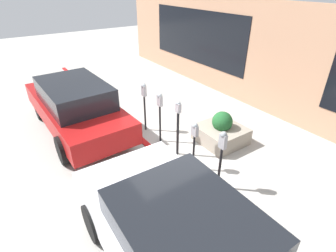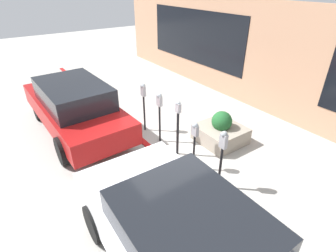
{
  "view_description": "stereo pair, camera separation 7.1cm",
  "coord_description": "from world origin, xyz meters",
  "px_view_note": "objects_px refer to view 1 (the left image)",
  "views": [
    {
      "loc": [
        -4.66,
        3.03,
        4.1
      ],
      "look_at": [
        0.0,
        -0.11,
        0.92
      ],
      "focal_mm": 28.0,
      "sensor_mm": 36.0,
      "label": 1
    },
    {
      "loc": [
        -4.62,
        3.09,
        4.1
      ],
      "look_at": [
        0.0,
        -0.11,
        0.92
      ],
      "focal_mm": 28.0,
      "sensor_mm": 36.0,
      "label": 2
    }
  ],
  "objects_px": {
    "parking_meter_farthest": "(144,97)",
    "parked_car_front": "(181,236)",
    "parking_meter_nearest": "(222,149)",
    "planter_box": "(221,132)",
    "parking_meter_middle": "(178,122)",
    "parked_car_middle": "(75,106)",
    "parking_meter_second": "(195,136)",
    "parking_meter_fourth": "(160,107)"
  },
  "relations": [
    {
      "from": "planter_box",
      "to": "parked_car_middle",
      "type": "relative_size",
      "value": 0.26
    },
    {
      "from": "parking_meter_farthest",
      "to": "parked_car_front",
      "type": "distance_m",
      "value": 4.55
    },
    {
      "from": "parked_car_middle",
      "to": "parking_meter_farthest",
      "type": "bearing_deg",
      "value": -125.45
    },
    {
      "from": "planter_box",
      "to": "parked_car_front",
      "type": "xyz_separation_m",
      "value": [
        -2.39,
        3.18,
        0.42
      ]
    },
    {
      "from": "parking_meter_middle",
      "to": "parking_meter_farthest",
      "type": "bearing_deg",
      "value": 2.02
    },
    {
      "from": "parking_meter_farthest",
      "to": "planter_box",
      "type": "distance_m",
      "value": 2.42
    },
    {
      "from": "parking_meter_nearest",
      "to": "planter_box",
      "type": "bearing_deg",
      "value": -45.56
    },
    {
      "from": "parking_meter_fourth",
      "to": "parking_meter_farthest",
      "type": "height_order",
      "value": "parking_meter_farthest"
    },
    {
      "from": "parking_meter_nearest",
      "to": "parking_meter_second",
      "type": "height_order",
      "value": "parking_meter_nearest"
    },
    {
      "from": "parking_meter_fourth",
      "to": "planter_box",
      "type": "distance_m",
      "value": 1.88
    },
    {
      "from": "parking_meter_nearest",
      "to": "parking_meter_second",
      "type": "bearing_deg",
      "value": 2.62
    },
    {
      "from": "parking_meter_fourth",
      "to": "planter_box",
      "type": "bearing_deg",
      "value": -125.04
    },
    {
      "from": "parking_meter_nearest",
      "to": "parked_car_middle",
      "type": "height_order",
      "value": "parked_car_middle"
    },
    {
      "from": "planter_box",
      "to": "parking_meter_second",
      "type": "bearing_deg",
      "value": 110.17
    },
    {
      "from": "parked_car_front",
      "to": "parked_car_middle",
      "type": "xyz_separation_m",
      "value": [
        5.3,
        -0.04,
        0.09
      ]
    },
    {
      "from": "planter_box",
      "to": "parked_car_middle",
      "type": "distance_m",
      "value": 4.31
    },
    {
      "from": "parking_meter_middle",
      "to": "parking_meter_nearest",
      "type": "bearing_deg",
      "value": 179.74
    },
    {
      "from": "parking_meter_middle",
      "to": "parking_meter_fourth",
      "type": "height_order",
      "value": "parking_meter_middle"
    },
    {
      "from": "parking_meter_fourth",
      "to": "parked_car_middle",
      "type": "xyz_separation_m",
      "value": [
        1.92,
        1.73,
        -0.26
      ]
    },
    {
      "from": "parking_meter_nearest",
      "to": "parking_meter_second",
      "type": "xyz_separation_m",
      "value": [
        0.84,
        0.04,
        -0.09
      ]
    },
    {
      "from": "parking_meter_farthest",
      "to": "parked_car_middle",
      "type": "xyz_separation_m",
      "value": [
        1.12,
        1.7,
        -0.27
      ]
    },
    {
      "from": "parking_meter_farthest",
      "to": "parked_car_front",
      "type": "bearing_deg",
      "value": 157.37
    },
    {
      "from": "parking_meter_middle",
      "to": "parked_car_middle",
      "type": "xyz_separation_m",
      "value": [
        2.72,
        1.76,
        -0.15
      ]
    },
    {
      "from": "parking_meter_second",
      "to": "parking_meter_farthest",
      "type": "xyz_separation_m",
      "value": [
        2.31,
        0.01,
        0.14
      ]
    },
    {
      "from": "planter_box",
      "to": "parked_car_front",
      "type": "bearing_deg",
      "value": 126.94
    },
    {
      "from": "parking_meter_second",
      "to": "parking_meter_farthest",
      "type": "distance_m",
      "value": 2.32
    },
    {
      "from": "parking_meter_fourth",
      "to": "planter_box",
      "type": "relative_size",
      "value": 1.22
    },
    {
      "from": "parking_meter_second",
      "to": "planter_box",
      "type": "height_order",
      "value": "parking_meter_second"
    },
    {
      "from": "parked_car_front",
      "to": "planter_box",
      "type": "bearing_deg",
      "value": -52.45
    },
    {
      "from": "parking_meter_nearest",
      "to": "parking_meter_middle",
      "type": "bearing_deg",
      "value": -0.26
    },
    {
      "from": "parking_meter_fourth",
      "to": "parked_car_middle",
      "type": "relative_size",
      "value": 0.31
    },
    {
      "from": "parked_car_middle",
      "to": "parking_meter_middle",
      "type": "bearing_deg",
      "value": -149.26
    },
    {
      "from": "parking_meter_farthest",
      "to": "parked_car_middle",
      "type": "distance_m",
      "value": 2.05
    },
    {
      "from": "parking_meter_farthest",
      "to": "parked_car_front",
      "type": "height_order",
      "value": "parking_meter_farthest"
    },
    {
      "from": "parking_meter_nearest",
      "to": "parking_meter_farthest",
      "type": "height_order",
      "value": "parking_meter_farthest"
    },
    {
      "from": "planter_box",
      "to": "parking_meter_fourth",
      "type": "bearing_deg",
      "value": 54.96
    },
    {
      "from": "planter_box",
      "to": "parked_car_front",
      "type": "relative_size",
      "value": 0.29
    },
    {
      "from": "parking_meter_second",
      "to": "parking_meter_farthest",
      "type": "relative_size",
      "value": 0.85
    },
    {
      "from": "planter_box",
      "to": "parked_car_front",
      "type": "height_order",
      "value": "parked_car_front"
    },
    {
      "from": "parking_meter_middle",
      "to": "planter_box",
      "type": "xyz_separation_m",
      "value": [
        -0.19,
        -1.38,
        -0.66
      ]
    },
    {
      "from": "parking_meter_nearest",
      "to": "planter_box",
      "type": "relative_size",
      "value": 1.2
    },
    {
      "from": "parking_meter_farthest",
      "to": "parked_car_middle",
      "type": "relative_size",
      "value": 0.32
    }
  ]
}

